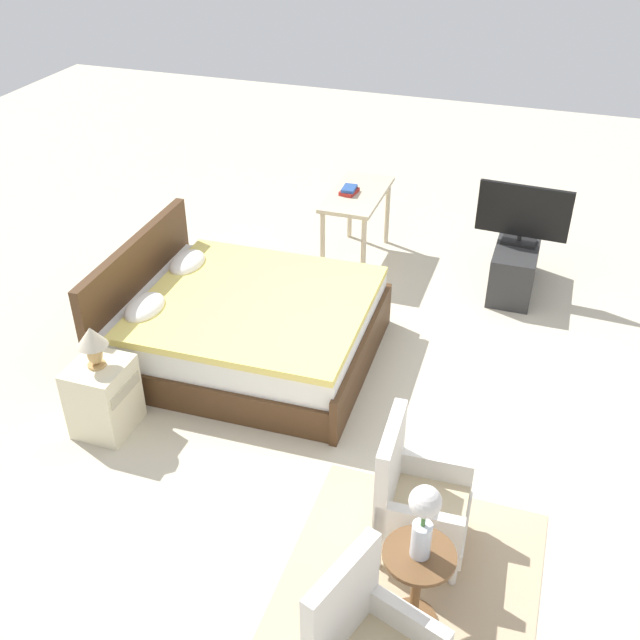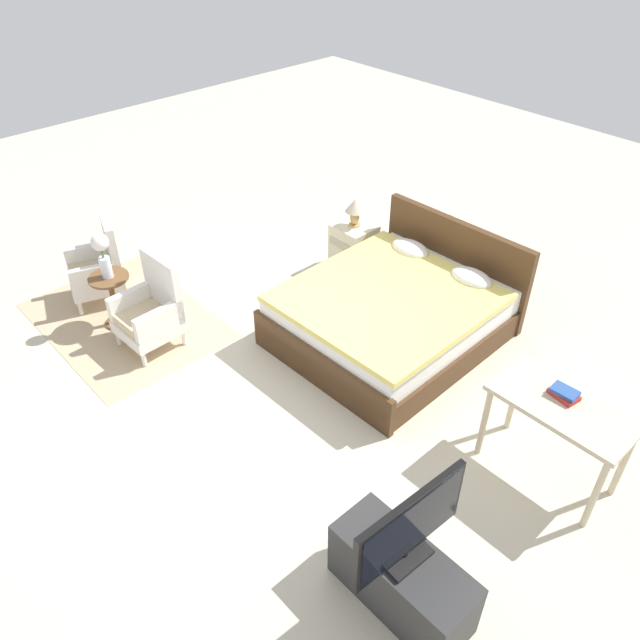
% 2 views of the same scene
% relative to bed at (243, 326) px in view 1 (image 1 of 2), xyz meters
% --- Properties ---
extents(ground_plane, '(16.00, 16.00, 0.00)m').
position_rel_bed_xyz_m(ground_plane, '(-0.18, -1.06, -0.30)').
color(ground_plane, beige).
extents(floor_rug, '(2.10, 1.50, 0.01)m').
position_rel_bed_xyz_m(floor_rug, '(-2.09, -1.88, -0.29)').
color(floor_rug, tan).
rests_on(floor_rug, ground_plane).
extents(bed, '(1.82, 2.11, 0.96)m').
position_rel_bed_xyz_m(bed, '(0.00, 0.00, 0.00)').
color(bed, '#472D19').
rests_on(bed, ground_plane).
extents(armchair_by_window_right, '(0.56, 0.56, 0.92)m').
position_rel_bed_xyz_m(armchair_by_window_right, '(-1.54, -1.82, 0.08)').
color(armchair_by_window_right, white).
rests_on(armchair_by_window_right, floor_rug).
extents(side_table, '(0.40, 0.40, 0.58)m').
position_rel_bed_xyz_m(side_table, '(-2.09, -1.95, 0.07)').
color(side_table, brown).
rests_on(side_table, ground_plane).
extents(flower_vase, '(0.17, 0.17, 0.48)m').
position_rel_bed_xyz_m(flower_vase, '(-2.09, -1.95, 0.57)').
color(flower_vase, silver).
rests_on(flower_vase, side_table).
extents(nightstand, '(0.44, 0.41, 0.57)m').
position_rel_bed_xyz_m(nightstand, '(-1.19, 0.61, -0.01)').
color(nightstand, beige).
rests_on(nightstand, ground_plane).
extents(table_lamp, '(0.22, 0.22, 0.33)m').
position_rel_bed_xyz_m(table_lamp, '(-1.19, 0.61, 0.49)').
color(table_lamp, tan).
rests_on(table_lamp, nightstand).
extents(tv_stand, '(0.96, 0.40, 0.49)m').
position_rel_bed_xyz_m(tv_stand, '(1.91, -2.05, -0.05)').
color(tv_stand, '#2D2D2D').
rests_on(tv_stand, ground_plane).
extents(tv_flatscreen, '(0.22, 0.86, 0.58)m').
position_rel_bed_xyz_m(tv_flatscreen, '(1.91, -2.05, 0.49)').
color(tv_flatscreen, black).
rests_on(tv_flatscreen, tv_stand).
extents(vanity_desk, '(1.04, 0.52, 0.75)m').
position_rel_bed_xyz_m(vanity_desk, '(1.97, -0.41, 0.34)').
color(vanity_desk, beige).
rests_on(vanity_desk, ground_plane).
extents(book_stack, '(0.23, 0.17, 0.07)m').
position_rel_bed_xyz_m(book_stack, '(1.93, -0.34, 0.49)').
color(book_stack, '#AD2823').
rests_on(book_stack, vanity_desk).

